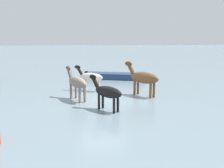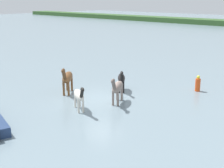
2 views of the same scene
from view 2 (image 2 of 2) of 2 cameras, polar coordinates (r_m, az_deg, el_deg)
ground_plane at (r=21.07m, az=-1.82°, el=-2.49°), size 203.95×203.95×0.00m
horse_rear_stallion at (r=22.32m, az=1.70°, el=1.00°), size 1.69×1.82×1.67m
horse_pinto_flank at (r=19.72m, az=0.95°, el=-0.63°), size 1.47×2.28×1.86m
horse_chestnut_trailing at (r=18.60m, az=-5.92°, el=-2.05°), size 2.01×1.37×1.67m
horse_dark_mare at (r=21.96m, az=-8.03°, el=1.13°), size 1.96×2.27×2.02m
buoy_channel_marker at (r=23.22m, az=15.13°, el=-0.03°), size 0.36×0.36×1.14m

